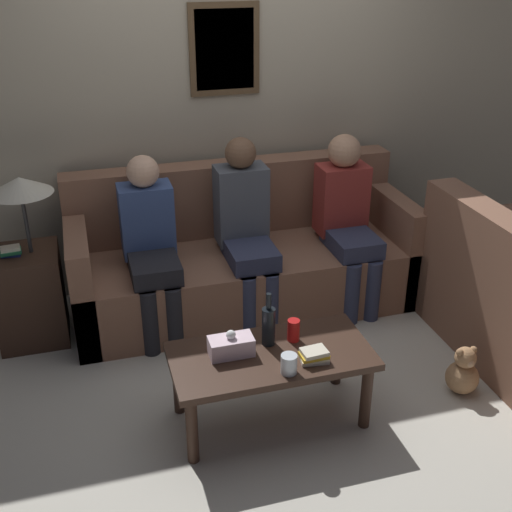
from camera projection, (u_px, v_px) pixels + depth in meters
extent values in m
plane|color=beige|center=(264.00, 339.00, 4.22)|extent=(16.00, 16.00, 0.00)
cube|color=#9E937F|center=(224.00, 108.00, 4.49)|extent=(9.00, 0.06, 2.60)
cube|color=#4C3823|center=(224.00, 50.00, 4.27)|extent=(0.48, 0.02, 0.60)
cube|color=silver|center=(225.00, 50.00, 4.27)|extent=(0.40, 0.01, 0.52)
cube|color=brown|center=(245.00, 277.00, 4.52)|extent=(2.35, 0.87, 0.44)
cube|color=brown|center=(232.00, 197.00, 4.60)|extent=(2.35, 0.20, 0.52)
cube|color=brown|center=(81.00, 280.00, 4.18)|extent=(0.14, 0.87, 0.73)
cube|color=brown|center=(389.00, 240.00, 4.73)|extent=(0.14, 0.87, 0.73)
cube|color=brown|center=(504.00, 264.00, 3.65)|extent=(0.20, 1.47, 0.52)
cube|color=brown|center=(478.00, 259.00, 4.46)|extent=(0.87, 0.14, 0.73)
cube|color=#382319|center=(271.00, 356.00, 3.34)|extent=(1.05, 0.51, 0.04)
cylinder|color=#382319|center=(192.00, 430.00, 3.15)|extent=(0.06, 0.06, 0.39)
cylinder|color=#382319|center=(366.00, 396.00, 3.38)|extent=(0.06, 0.06, 0.39)
cylinder|color=#382319|center=(178.00, 382.00, 3.49)|extent=(0.06, 0.06, 0.39)
cylinder|color=#382319|center=(337.00, 355.00, 3.72)|extent=(0.06, 0.06, 0.39)
cube|color=#382319|center=(30.00, 296.00, 4.11)|extent=(0.42, 0.42, 0.62)
cylinder|color=#262628|center=(26.00, 222.00, 3.89)|extent=(0.02, 0.02, 0.41)
cone|color=beige|center=(20.00, 185.00, 3.79)|extent=(0.38, 0.38, 0.10)
cube|color=navy|center=(11.00, 254.00, 3.93)|extent=(0.12, 0.08, 0.02)
cube|color=#237547|center=(11.00, 251.00, 3.93)|extent=(0.13, 0.10, 0.02)
cube|color=beige|center=(10.00, 248.00, 3.92)|extent=(0.12, 0.09, 0.02)
cylinder|color=black|center=(269.00, 326.00, 3.36)|extent=(0.07, 0.07, 0.21)
cylinder|color=black|center=(269.00, 301.00, 3.30)|extent=(0.03, 0.03, 0.09)
cylinder|color=silver|center=(289.00, 364.00, 3.16)|extent=(0.08, 0.08, 0.10)
cube|color=beige|center=(313.00, 359.00, 3.27)|extent=(0.15, 0.12, 0.02)
cube|color=gold|center=(313.00, 355.00, 3.26)|extent=(0.14, 0.09, 0.02)
cube|color=beige|center=(313.00, 352.00, 3.25)|extent=(0.14, 0.11, 0.02)
cylinder|color=red|center=(294.00, 330.00, 3.41)|extent=(0.07, 0.07, 0.12)
cube|color=silver|center=(231.00, 346.00, 3.30)|extent=(0.23, 0.12, 0.10)
sphere|color=white|center=(231.00, 335.00, 3.27)|extent=(0.05, 0.05, 0.05)
cube|color=black|center=(154.00, 267.00, 4.07)|extent=(0.31, 0.44, 0.14)
cylinder|color=black|center=(150.00, 323.00, 3.99)|extent=(0.11, 0.11, 0.44)
cylinder|color=black|center=(174.00, 319.00, 4.02)|extent=(0.11, 0.11, 0.44)
cube|color=#33477A|center=(147.00, 220.00, 4.16)|extent=(0.34, 0.22, 0.47)
sphere|color=tan|center=(143.00, 171.00, 4.01)|extent=(0.21, 0.21, 0.21)
cube|color=#2D334C|center=(250.00, 254.00, 4.24)|extent=(0.31, 0.44, 0.14)
cylinder|color=#2D334C|center=(248.00, 307.00, 4.15)|extent=(0.11, 0.11, 0.44)
cylinder|color=#2D334C|center=(271.00, 304.00, 4.19)|extent=(0.11, 0.11, 0.44)
cube|color=#474C56|center=(241.00, 205.00, 4.32)|extent=(0.34, 0.22, 0.53)
sphere|color=brown|center=(240.00, 153.00, 4.16)|extent=(0.21, 0.21, 0.21)
cube|color=#2D334C|center=(352.00, 243.00, 4.40)|extent=(0.31, 0.43, 0.14)
cylinder|color=#2D334C|center=(352.00, 294.00, 4.31)|extent=(0.11, 0.11, 0.44)
cylinder|color=#2D334C|center=(372.00, 290.00, 4.35)|extent=(0.11, 0.11, 0.44)
cube|color=maroon|center=(341.00, 199.00, 4.48)|extent=(0.34, 0.22, 0.49)
sphere|color=tan|center=(344.00, 151.00, 4.32)|extent=(0.23, 0.23, 0.23)
sphere|color=#A87A51|center=(462.00, 377.00, 3.69)|extent=(0.19, 0.19, 0.19)
sphere|color=#A87A51|center=(466.00, 357.00, 3.63)|extent=(0.12, 0.12, 0.12)
sphere|color=#A87A51|center=(460.00, 352.00, 3.60)|extent=(0.04, 0.04, 0.04)
sphere|color=#A87A51|center=(473.00, 350.00, 3.62)|extent=(0.04, 0.04, 0.04)
sphere|color=tan|center=(470.00, 363.00, 3.59)|extent=(0.05, 0.05, 0.05)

